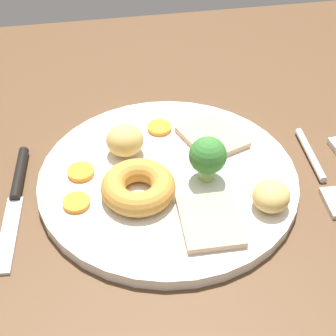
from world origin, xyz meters
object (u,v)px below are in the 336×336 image
broccoli_floret (208,157)px  fork (320,173)px  knife (16,194)px  carrot_coin_side (159,128)px  roast_potato_right (125,140)px  carrot_coin_back (76,203)px  dinner_plate (168,179)px  yorkshire_pudding (138,187)px  carrot_coin_front (81,172)px  meat_slice_main (212,137)px  meat_slice_under (210,221)px  roast_potato_left (271,196)px

broccoli_floret → fork: (-13.70, 0.53, -4.19)cm
knife → carrot_coin_side: bearing=118.8°
roast_potato_right → carrot_coin_side: size_ratio=1.43×
carrot_coin_back → dinner_plate: bearing=-164.3°
roast_potato_right → yorkshire_pudding: bearing=94.1°
dinner_plate → carrot_coin_front: size_ratio=9.69×
yorkshire_pudding → carrot_coin_side: yorkshire_pudding is taller
roast_potato_right → fork: roast_potato_right is taller
meat_slice_main → yorkshire_pudding: (10.31, 8.19, 0.93)cm
dinner_plate → carrot_coin_back: size_ratio=10.03×
meat_slice_main → meat_slice_under: size_ratio=1.00×
meat_slice_main → carrot_coin_front: 16.73cm
yorkshire_pudding → knife: 14.20cm
carrot_coin_front → carrot_coin_back: bearing=81.4°
yorkshire_pudding → broccoli_floret: bearing=-169.3°
dinner_plate → meat_slice_main: size_ratio=3.99×
dinner_plate → carrot_coin_back: (10.55, 2.96, 0.98)cm
meat_slice_under → knife: (20.21, -9.16, -1.35)cm
roast_potato_left → knife: 28.33cm
fork → knife: knife is taller
meat_slice_main → meat_slice_under: bearing=75.2°
meat_slice_under → carrot_coin_front: size_ratio=2.43×
dinner_plate → roast_potato_left: 12.23cm
dinner_plate → meat_slice_main: meat_slice_main is taller
knife → fork: bearing=90.9°
carrot_coin_back → knife: carrot_coin_back is taller
roast_potato_left → knife: size_ratio=0.23×
yorkshire_pudding → carrot_coin_front: size_ratio=2.64×
carrot_coin_side → meat_slice_under: bearing=98.3°
roast_potato_left → roast_potato_right: size_ratio=0.95×
dinner_plate → carrot_coin_front: (9.82, -1.86, 1.00)cm
carrot_coin_front → knife: (7.47, 0.99, -1.25)cm
carrot_coin_front → broccoli_floret: broccoli_floret is taller
carrot_coin_front → carrot_coin_side: bearing=-146.8°
carrot_coin_back → broccoli_floret: (-14.75, -1.64, 2.90)cm
yorkshire_pudding → roast_potato_right: (0.55, -7.57, 0.58)cm
broccoli_floret → fork: bearing=177.8°
broccoli_floret → knife: (21.50, -2.20, -4.12)cm
roast_potato_left → broccoli_floret: 8.11cm
carrot_coin_side → broccoli_floret: broccoli_floret is taller
meat_slice_under → knife: 22.23cm
meat_slice_main → roast_potato_right: (10.86, 0.62, 1.51)cm
roast_potato_right → meat_slice_main: bearing=-176.7°
meat_slice_under → knife: bearing=-24.4°
carrot_coin_back → carrot_coin_side: same height
roast_potato_right → carrot_coin_back: (6.23, 7.71, -1.64)cm
meat_slice_under → carrot_coin_side: 17.06cm
carrot_coin_back → yorkshire_pudding: bearing=-178.8°
meat_slice_under → broccoli_floret: (-1.29, -6.97, 2.78)cm
roast_potato_left → roast_potato_right: bearing=-39.5°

